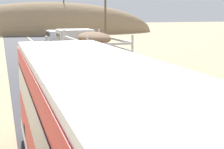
{
  "coord_description": "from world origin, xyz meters",
  "views": [
    {
      "loc": [
        -4.29,
        -7.09,
        4.17
      ],
      "look_at": [
        0.0,
        5.96,
        1.62
      ],
      "focal_mm": 54.0,
      "sensor_mm": 36.0,
      "label": 1
    }
  ],
  "objects_px": {
    "livestock_truck": "(82,48)",
    "power_pole_mid": "(105,11)",
    "bus": "(96,133)",
    "car_far": "(55,38)",
    "power_pole_far": "(64,10)"
  },
  "relations": [
    {
      "from": "livestock_truck",
      "to": "power_pole_mid",
      "type": "relative_size",
      "value": 1.2
    },
    {
      "from": "power_pole_mid",
      "to": "bus",
      "type": "bearing_deg",
      "value": -107.41
    },
    {
      "from": "livestock_truck",
      "to": "car_far",
      "type": "distance_m",
      "value": 19.23
    },
    {
      "from": "power_pole_mid",
      "to": "power_pole_far",
      "type": "relative_size",
      "value": 0.94
    },
    {
      "from": "car_far",
      "to": "power_pole_mid",
      "type": "xyz_separation_m",
      "value": [
        5.75,
        -2.42,
        3.24
      ]
    },
    {
      "from": "car_far",
      "to": "livestock_truck",
      "type": "bearing_deg",
      "value": -93.31
    },
    {
      "from": "car_far",
      "to": "power_pole_far",
      "type": "bearing_deg",
      "value": 77.26
    },
    {
      "from": "power_pole_mid",
      "to": "car_far",
      "type": "bearing_deg",
      "value": 157.13
    },
    {
      "from": "livestock_truck",
      "to": "power_pole_far",
      "type": "bearing_deg",
      "value": 81.26
    },
    {
      "from": "power_pole_far",
      "to": "livestock_truck",
      "type": "bearing_deg",
      "value": -98.74
    },
    {
      "from": "bus",
      "to": "power_pole_mid",
      "type": "height_order",
      "value": "power_pole_mid"
    },
    {
      "from": "car_far",
      "to": "power_pole_mid",
      "type": "bearing_deg",
      "value": -22.87
    },
    {
      "from": "livestock_truck",
      "to": "bus",
      "type": "xyz_separation_m",
      "value": [
        -3.45,
        -16.11,
        -0.04
      ]
    },
    {
      "from": "power_pole_mid",
      "to": "livestock_truck",
      "type": "bearing_deg",
      "value": -112.25
    },
    {
      "from": "livestock_truck",
      "to": "bus",
      "type": "distance_m",
      "value": 16.48
    }
  ]
}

